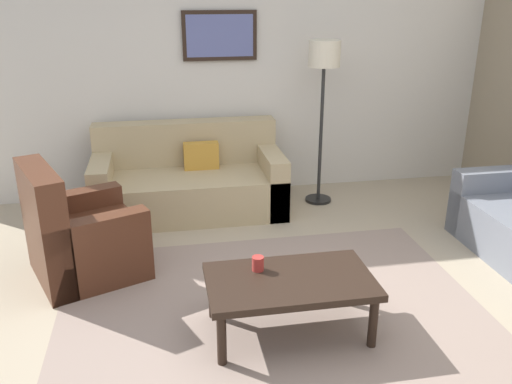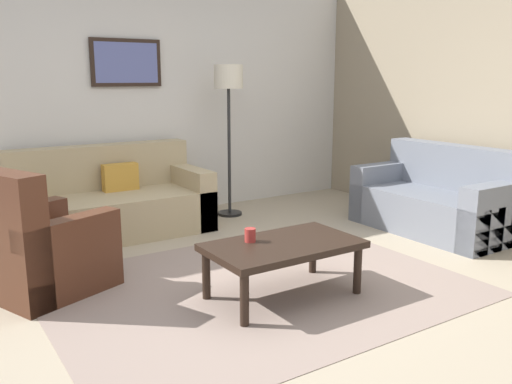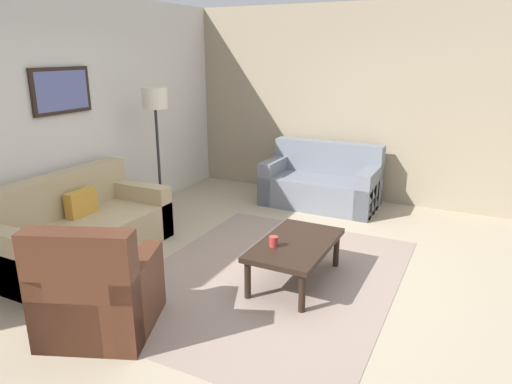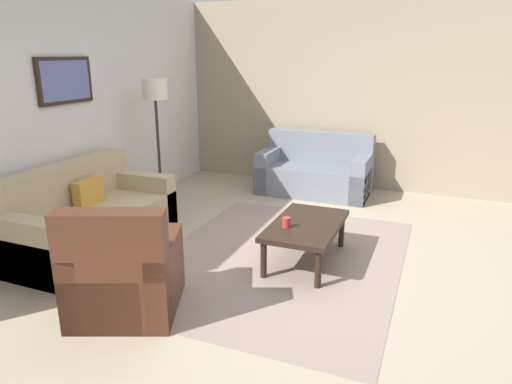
% 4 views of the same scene
% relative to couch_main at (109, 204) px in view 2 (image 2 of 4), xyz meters
% --- Properties ---
extents(ground_plane, '(8.00, 8.00, 0.00)m').
position_rel_couch_main_xyz_m(ground_plane, '(0.46, -2.08, -0.30)').
color(ground_plane, tan).
extents(rear_partition, '(6.00, 0.12, 2.80)m').
position_rel_couch_main_xyz_m(rear_partition, '(0.46, 0.52, 1.10)').
color(rear_partition, silver).
rests_on(rear_partition, ground_plane).
extents(stone_feature_panel, '(0.12, 5.20, 2.80)m').
position_rel_couch_main_xyz_m(stone_feature_panel, '(3.46, -2.08, 1.10)').
color(stone_feature_panel, gray).
rests_on(stone_feature_panel, ground_plane).
extents(area_rug, '(3.06, 2.36, 0.01)m').
position_rel_couch_main_xyz_m(area_rug, '(0.46, -2.08, -0.29)').
color(area_rug, gray).
rests_on(area_rug, ground_plane).
extents(couch_main, '(1.91, 0.95, 0.88)m').
position_rel_couch_main_xyz_m(couch_main, '(0.00, 0.00, 0.00)').
color(couch_main, tan).
rests_on(couch_main, ground_plane).
extents(couch_loveseat, '(0.86, 1.60, 0.88)m').
position_rel_couch_main_xyz_m(couch_loveseat, '(2.92, -1.79, 0.00)').
color(couch_loveseat, slate).
rests_on(couch_loveseat, ground_plane).
extents(armchair_leather, '(1.04, 1.04, 0.95)m').
position_rel_couch_main_xyz_m(armchair_leather, '(-0.97, -1.27, 0.01)').
color(armchair_leather, '#4C2819').
rests_on(armchair_leather, ground_plane).
extents(coffee_table, '(1.10, 0.64, 0.41)m').
position_rel_couch_main_xyz_m(coffee_table, '(0.52, -2.33, 0.06)').
color(coffee_table, black).
rests_on(coffee_table, ground_plane).
extents(cup, '(0.08, 0.08, 0.10)m').
position_rel_couch_main_xyz_m(cup, '(0.33, -2.19, 0.16)').
color(cup, '#B2332D').
rests_on(cup, coffee_table).
extents(lamp_standing, '(0.32, 0.32, 1.71)m').
position_rel_couch_main_xyz_m(lamp_standing, '(1.40, -0.05, 1.11)').
color(lamp_standing, black).
rests_on(lamp_standing, ground_plane).
extents(framed_artwork, '(0.78, 0.04, 0.50)m').
position_rel_couch_main_xyz_m(framed_artwork, '(0.41, 0.43, 1.43)').
color(framed_artwork, black).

